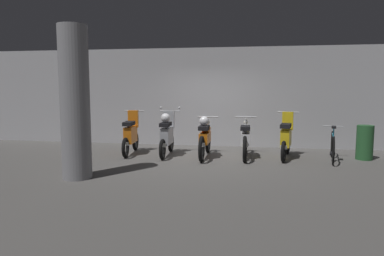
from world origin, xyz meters
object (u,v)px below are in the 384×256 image
motorbike_slot_1 (167,134)px  bicycle (333,146)px  support_pillar (75,103)px  motorbike_slot_3 (245,139)px  motorbike_slot_4 (286,138)px  motorbike_slot_0 (131,135)px  motorbike_slot_2 (205,137)px  trash_bin (365,142)px

motorbike_slot_1 → bicycle: motorbike_slot_1 is taller
bicycle → support_pillar: bearing=-153.5°
motorbike_slot_1 → motorbike_slot_3: (2.07, 0.11, -0.08)m
motorbike_slot_3 → support_pillar: size_ratio=0.65×
motorbike_slot_3 → support_pillar: 4.42m
motorbike_slot_1 → support_pillar: support_pillar is taller
motorbike_slot_4 → support_pillar: support_pillar is taller
bicycle → support_pillar: (-5.43, -2.71, 1.15)m
motorbike_slot_3 → support_pillar: bearing=-139.5°
motorbike_slot_0 → motorbike_slot_1: bearing=-4.2°
motorbike_slot_1 → motorbike_slot_4: 3.12m
motorbike_slot_2 → trash_bin: motorbike_slot_2 is taller
motorbike_slot_0 → motorbike_slot_4: bearing=1.7°
motorbike_slot_0 → motorbike_slot_3: motorbike_slot_0 is taller
trash_bin → motorbike_slot_4: bearing=-176.9°
motorbike_slot_2 → trash_bin: 4.03m
motorbike_slot_3 → support_pillar: support_pillar is taller
motorbike_slot_1 → support_pillar: bearing=-114.0°
bicycle → motorbike_slot_3: bearing=177.8°
motorbike_slot_0 → motorbike_slot_1: size_ratio=1.00×
motorbike_slot_3 → bicycle: motorbike_slot_3 is taller
motorbike_slot_1 → support_pillar: size_ratio=0.56×
motorbike_slot_1 → motorbike_slot_3: 2.08m
support_pillar → trash_bin: bearing=25.6°
motorbike_slot_3 → trash_bin: motorbike_slot_3 is taller
motorbike_slot_3 → motorbike_slot_4: size_ratio=1.17×
motorbike_slot_0 → motorbike_slot_2: size_ratio=0.86×
motorbike_slot_4 → motorbike_slot_0: bearing=-178.3°
bicycle → trash_bin: bearing=18.8°
motorbike_slot_3 → trash_bin: bearing=3.8°
motorbike_slot_3 → support_pillar: (-3.27, -2.79, 1.02)m
motorbike_slot_0 → bicycle: bearing=-0.6°
motorbike_slot_0 → motorbike_slot_2: (2.07, -0.15, 0.00)m
bicycle → support_pillar: size_ratio=0.57×
motorbike_slot_2 → bicycle: motorbike_slot_2 is taller
motorbike_slot_4 → trash_bin: bearing=3.1°
motorbike_slot_1 → trash_bin: size_ratio=1.93×
motorbike_slot_2 → support_pillar: bearing=-130.5°
motorbike_slot_0 → trash_bin: size_ratio=1.93×
motorbike_slot_1 → motorbike_slot_4: size_ratio=1.01×
motorbike_slot_1 → bicycle: bearing=0.3°
motorbike_slot_2 → motorbike_slot_3: 1.05m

